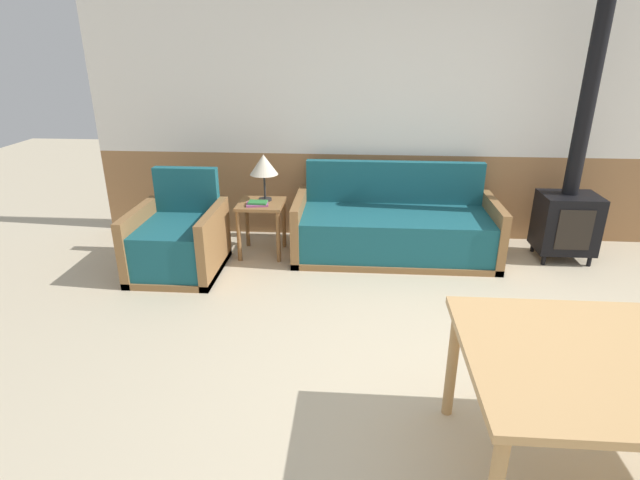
# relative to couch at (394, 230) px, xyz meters

# --- Properties ---
(ground_plane) EXTENTS (16.00, 16.00, 0.00)m
(ground_plane) POSITION_rel_couch_xyz_m (0.42, -2.06, -0.27)
(ground_plane) COLOR beige
(wall_back) EXTENTS (7.20, 0.06, 2.70)m
(wall_back) POSITION_rel_couch_xyz_m (0.42, 0.57, 1.08)
(wall_back) COLOR #996B42
(wall_back) RESTS_ON ground_plane
(couch) EXTENTS (1.97, 0.86, 0.88)m
(couch) POSITION_rel_couch_xyz_m (0.00, 0.00, 0.00)
(couch) COLOR olive
(couch) RESTS_ON ground_plane
(armchair) EXTENTS (0.77, 0.86, 0.90)m
(armchair) POSITION_rel_couch_xyz_m (-2.01, -0.51, 0.01)
(armchair) COLOR olive
(armchair) RESTS_ON ground_plane
(side_table) EXTENTS (0.45, 0.45, 0.54)m
(side_table) POSITION_rel_couch_xyz_m (-1.32, -0.06, 0.16)
(side_table) COLOR olive
(side_table) RESTS_ON ground_plane
(table_lamp) EXTENTS (0.27, 0.27, 0.46)m
(table_lamp) POSITION_rel_couch_xyz_m (-1.29, 0.02, 0.62)
(table_lamp) COLOR #262628
(table_lamp) RESTS_ON side_table
(book_stack) EXTENTS (0.23, 0.19, 0.04)m
(book_stack) POSITION_rel_couch_xyz_m (-1.33, -0.14, 0.29)
(book_stack) COLOR #994C84
(book_stack) RESTS_ON side_table
(wood_stove) EXTENTS (0.53, 0.43, 2.36)m
(wood_stove) POSITION_rel_couch_xyz_m (1.65, 0.04, 0.36)
(wood_stove) COLOR black
(wood_stove) RESTS_ON ground_plane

